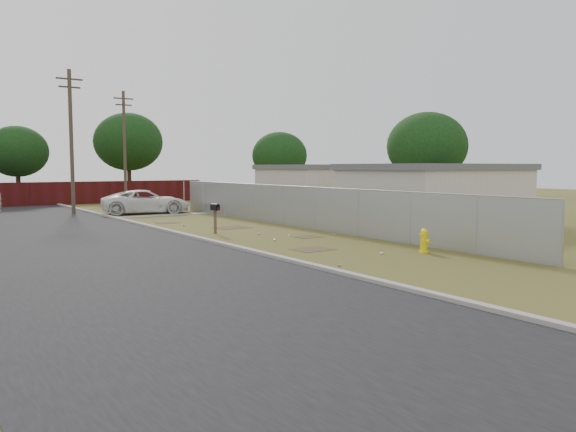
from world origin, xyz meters
TOP-DOWN VIEW (x-y plane):
  - ground at (0.00, 0.00)m, footprint 120.00×120.00m
  - street at (-6.76, 8.05)m, footprint 15.10×60.00m
  - chainlink_fence at (3.12, 1.03)m, footprint 0.10×27.06m
  - privacy_fence at (-6.00, 25.00)m, footprint 30.00×0.12m
  - utility_poles at (-3.67, 20.67)m, footprint 12.60×8.24m
  - houses at (9.70, 3.13)m, footprint 9.30×17.24m
  - horizon_trees at (0.84, 23.56)m, footprint 33.32×31.94m
  - fire_hydrant at (1.94, -7.75)m, footprint 0.44×0.44m
  - mailbox at (-1.48, 1.30)m, footprint 0.21×0.58m
  - pickup_truck at (-0.23, 13.30)m, footprint 5.85×3.64m
  - scattered_litter at (0.06, -1.69)m, footprint 4.70×13.21m

SIDE VIEW (x-z plane):
  - ground at x=0.00m, z-range 0.00..0.00m
  - street at x=-6.76m, z-range -0.04..0.08m
  - scattered_litter at x=0.06m, z-range 0.01..0.08m
  - fire_hydrant at x=1.94m, z-range -0.03..0.84m
  - pickup_truck at x=-0.23m, z-range 0.00..1.51m
  - chainlink_fence at x=3.12m, z-range -0.21..1.81m
  - privacy_fence at x=-6.00m, z-range 0.00..1.80m
  - mailbox at x=-1.48m, z-range 0.39..1.73m
  - houses at x=9.70m, z-range 0.01..3.11m
  - horizon_trees at x=0.84m, z-range 0.74..8.52m
  - utility_poles at x=-3.67m, z-range 0.19..9.19m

